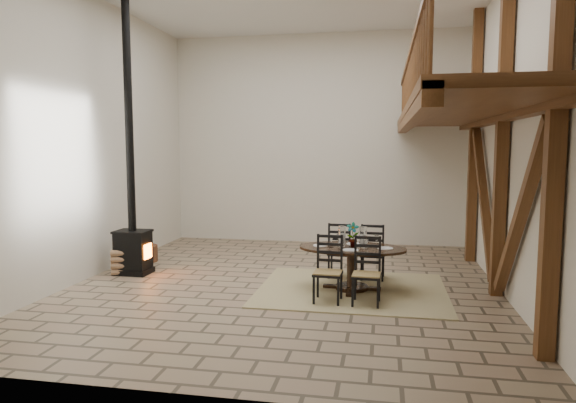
% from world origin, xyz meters
% --- Properties ---
extents(ground, '(8.00, 8.00, 0.00)m').
position_xyz_m(ground, '(0.00, 0.00, 0.00)').
color(ground, gray).
rests_on(ground, ground).
extents(room_shell, '(7.02, 8.02, 5.01)m').
position_xyz_m(room_shell, '(1.19, 0.00, 3.01)').
color(room_shell, silver).
rests_on(room_shell, ground).
extents(rug, '(3.00, 2.50, 0.02)m').
position_xyz_m(rug, '(1.14, -0.15, 0.01)').
color(rug, tan).
rests_on(rug, ground).
extents(dining_table, '(1.76, 1.95, 1.11)m').
position_xyz_m(dining_table, '(1.14, -0.15, 0.41)').
color(dining_table, black).
rests_on(dining_table, ground).
extents(wood_stove, '(0.63, 0.49, 5.00)m').
position_xyz_m(wood_stove, '(-2.88, 0.22, 1.14)').
color(wood_stove, black).
rests_on(wood_stove, ground).
extents(log_basket, '(0.50, 0.50, 0.42)m').
position_xyz_m(log_basket, '(-3.14, 1.21, 0.18)').
color(log_basket, brown).
rests_on(log_basket, ground).
extents(log_stack, '(0.39, 0.31, 0.47)m').
position_xyz_m(log_stack, '(-3.05, 0.10, 0.23)').
color(log_stack, '#9C7857').
rests_on(log_stack, ground).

